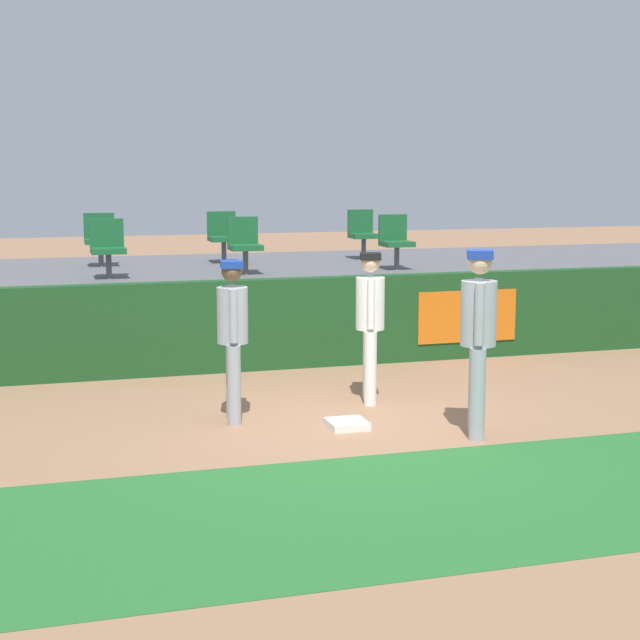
# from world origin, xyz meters

# --- Properties ---
(ground_plane) EXTENTS (60.00, 60.00, 0.00)m
(ground_plane) POSITION_xyz_m (0.00, 0.00, 0.00)
(ground_plane) COLOR #936B4C
(grass_foreground_strip) EXTENTS (18.00, 2.80, 0.01)m
(grass_foreground_strip) POSITION_xyz_m (0.00, -2.43, 0.00)
(grass_foreground_strip) COLOR #26662B
(grass_foreground_strip) RESTS_ON ground_plane
(first_base) EXTENTS (0.40, 0.40, 0.08)m
(first_base) POSITION_xyz_m (-0.08, -0.00, 0.04)
(first_base) COLOR white
(first_base) RESTS_ON ground_plane
(player_fielder_home) EXTENTS (0.44, 0.51, 1.74)m
(player_fielder_home) POSITION_xyz_m (0.54, 1.05, 1.01)
(player_fielder_home) COLOR white
(player_fielder_home) RESTS_ON ground_plane
(player_runner_visitor) EXTENTS (0.38, 0.48, 1.74)m
(player_runner_visitor) POSITION_xyz_m (-1.16, 0.63, 1.01)
(player_runner_visitor) COLOR #9EA3AD
(player_runner_visitor) RESTS_ON ground_plane
(player_coach_visitor) EXTENTS (0.47, 0.50, 1.90)m
(player_coach_visitor) POSITION_xyz_m (1.09, -0.65, 1.10)
(player_coach_visitor) COLOR #9EA3AD
(player_coach_visitor) RESTS_ON ground_plane
(field_wall) EXTENTS (18.00, 0.26, 1.23)m
(field_wall) POSITION_xyz_m (0.01, 3.22, 0.61)
(field_wall) COLOR #19471E
(field_wall) RESTS_ON ground_plane
(bleacher_platform) EXTENTS (18.00, 4.80, 1.14)m
(bleacher_platform) POSITION_xyz_m (0.00, 5.79, 0.57)
(bleacher_platform) COLOR #59595E
(bleacher_platform) RESTS_ON ground_plane
(seat_front_center) EXTENTS (0.46, 0.44, 0.84)m
(seat_front_center) POSITION_xyz_m (-0.14, 4.67, 1.62)
(seat_front_center) COLOR #4C4C51
(seat_front_center) RESTS_ON bleacher_platform
(seat_back_center) EXTENTS (0.47, 0.44, 0.84)m
(seat_back_center) POSITION_xyz_m (-0.11, 6.47, 1.62)
(seat_back_center) COLOR #4C4C51
(seat_back_center) RESTS_ON bleacher_platform
(seat_front_left) EXTENTS (0.48, 0.44, 0.84)m
(seat_front_left) POSITION_xyz_m (-2.12, 4.67, 1.62)
(seat_front_left) COLOR #4C4C51
(seat_front_left) RESTS_ON bleacher_platform
(seat_front_right) EXTENTS (0.45, 0.44, 0.84)m
(seat_front_right) POSITION_xyz_m (2.23, 4.66, 1.62)
(seat_front_right) COLOR #4C4C51
(seat_front_right) RESTS_ON bleacher_platform
(seat_back_right) EXTENTS (0.45, 0.44, 0.84)m
(seat_back_right) POSITION_xyz_m (2.31, 6.46, 1.61)
(seat_back_right) COLOR #4C4C51
(seat_back_right) RESTS_ON bleacher_platform
(seat_back_left) EXTENTS (0.48, 0.44, 0.84)m
(seat_back_left) POSITION_xyz_m (-2.09, 6.47, 1.62)
(seat_back_left) COLOR #4C4C51
(seat_back_left) RESTS_ON bleacher_platform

